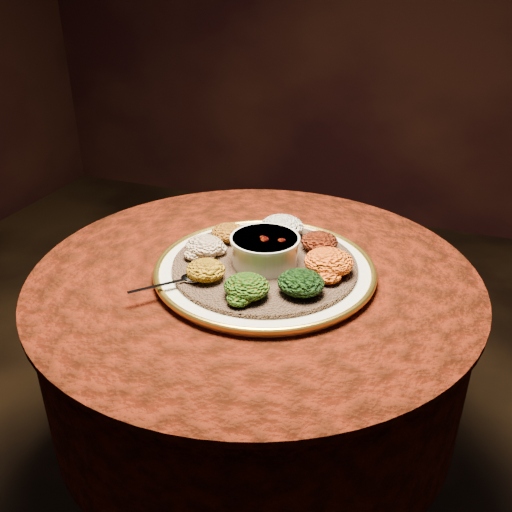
% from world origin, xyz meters
% --- Properties ---
extents(table, '(0.96, 0.96, 0.73)m').
position_xyz_m(table, '(0.00, 0.00, 0.55)').
color(table, black).
rests_on(table, ground).
extents(platter, '(0.57, 0.57, 0.02)m').
position_xyz_m(platter, '(0.02, -0.00, 0.75)').
color(platter, white).
rests_on(platter, table).
extents(injera, '(0.49, 0.49, 0.01)m').
position_xyz_m(injera, '(0.02, -0.00, 0.76)').
color(injera, brown).
rests_on(injera, platter).
extents(stew_bowl, '(0.14, 0.14, 0.06)m').
position_xyz_m(stew_bowl, '(0.02, -0.00, 0.80)').
color(stew_bowl, silver).
rests_on(stew_bowl, injera).
extents(spoon, '(0.11, 0.11, 0.01)m').
position_xyz_m(spoon, '(-0.10, -0.13, 0.77)').
color(spoon, silver).
rests_on(spoon, injera).
extents(portion_ayib, '(0.10, 0.09, 0.05)m').
position_xyz_m(portion_ayib, '(0.02, 0.13, 0.79)').
color(portion_ayib, white).
rests_on(portion_ayib, injera).
extents(portion_kitfo, '(0.08, 0.08, 0.04)m').
position_xyz_m(portion_kitfo, '(0.12, 0.10, 0.78)').
color(portion_kitfo, black).
rests_on(portion_kitfo, injera).
extents(portion_tikil, '(0.10, 0.10, 0.05)m').
position_xyz_m(portion_tikil, '(0.16, 0.01, 0.79)').
color(portion_tikil, '#AF770E').
rests_on(portion_tikil, injera).
extents(portion_gomen, '(0.09, 0.09, 0.04)m').
position_xyz_m(portion_gomen, '(0.13, -0.09, 0.78)').
color(portion_gomen, black).
rests_on(portion_gomen, injera).
extents(portion_mixveg, '(0.09, 0.08, 0.04)m').
position_xyz_m(portion_mixveg, '(0.04, -0.14, 0.78)').
color(portion_mixveg, '#9C400A').
rests_on(portion_mixveg, injera).
extents(portion_kik, '(0.08, 0.08, 0.04)m').
position_xyz_m(portion_kik, '(-0.06, -0.10, 0.78)').
color(portion_kik, '#B26E0F').
rests_on(portion_kik, injera).
extents(portion_timatim, '(0.08, 0.08, 0.04)m').
position_xyz_m(portion_timatim, '(-0.11, -0.01, 0.78)').
color(portion_timatim, maroon).
rests_on(portion_timatim, injera).
extents(portion_shiro, '(0.08, 0.07, 0.04)m').
position_xyz_m(portion_shiro, '(-0.09, 0.07, 0.78)').
color(portion_shiro, '#985212').
rests_on(portion_shiro, injera).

